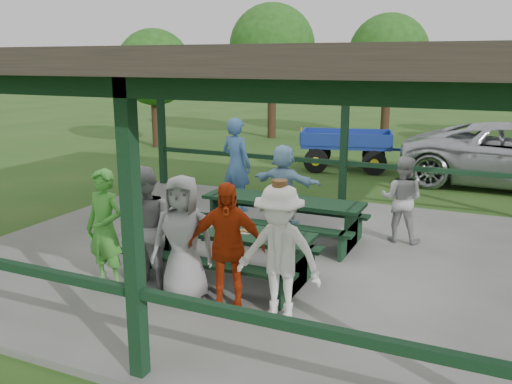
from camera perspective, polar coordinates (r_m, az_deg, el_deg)
The scene contains 18 objects.
ground at distance 9.02m, azimuth 2.44°, elevation -7.28°, with size 90.00×90.00×0.00m, color #265019.
concrete_slab at distance 9.01m, azimuth 2.45°, elevation -6.98°, with size 10.00×8.00×0.10m, color slate.
pavilion_structure at distance 8.43m, azimuth 2.67°, elevation 13.27°, with size 10.60×8.60×3.24m.
picnic_table_near at distance 7.97m, azimuth -3.67°, elevation -5.74°, with size 2.72×1.39×0.75m.
picnic_table_far at distance 9.64m, azimuth 2.81°, elevation -2.26°, with size 2.86×1.39×0.75m.
table_setting at distance 7.94m, azimuth -3.95°, elevation -3.53°, with size 2.25×0.45×0.10m.
contestant_green at distance 7.83m, azimuth -15.62°, elevation -3.78°, with size 0.62×0.40×1.69m, color green.
contestant_grey_left at distance 7.53m, azimuth -11.61°, elevation -3.98°, with size 0.85×0.66×1.75m, color gray.
contestant_grey_mid at distance 7.16m, azimuth -7.69°, elevation -4.96°, with size 0.84×0.54×1.71m, color gray.
contestant_red at distance 6.90m, azimuth -3.13°, elevation -5.73°, with size 0.98×0.41×1.67m, color #B6310E.
contestant_white_fedora at distance 6.58m, azimuth 2.45°, elevation -6.48°, with size 1.14×0.69×1.77m.
spectator_lblue at distance 10.55m, azimuth 2.92°, elevation 0.83°, with size 1.45×0.46×1.57m, color #8EBBDC.
spectator_blue at distance 11.46m, azimuth -2.08°, elevation 2.92°, with size 0.72×0.47×1.98m, color #3C659C.
spectator_grey at distance 9.82m, azimuth 15.09°, elevation -0.73°, with size 0.74×0.58×1.52m, color #9C9C9F.
farm_trailer at distance 16.60m, azimuth 9.47°, elevation 4.48°, with size 3.64×2.07×1.26m.
tree_far_left at distance 23.17m, azimuth 1.71°, elevation 14.96°, with size 3.54×3.54×5.54m.
tree_left at distance 23.35m, azimuth 13.79°, elevation 13.85°, with size 3.27×3.27×5.10m.
tree_edge_left at distance 20.97m, azimuth -10.66°, elevation 12.72°, with size 2.80×2.80×4.38m.
Camera 1 is at (3.13, -7.83, 3.23)m, focal length 38.00 mm.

